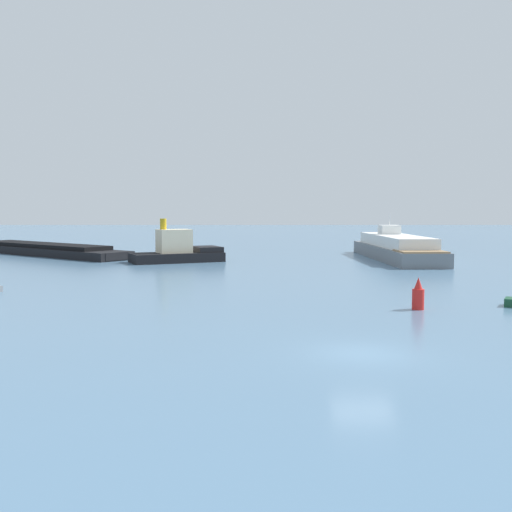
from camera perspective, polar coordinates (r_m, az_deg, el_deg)
The scene contains 5 objects.
ground_plane at distance 25.15m, azimuth 10.39°, elevation -9.11°, with size 400.00×400.00×0.00m, color slate.
tugboat at distance 67.43m, azimuth -7.11°, elevation 0.47°, with size 10.88×7.97×4.84m.
white_riverboat at distance 72.53m, azimuth 13.37°, elevation 0.74°, with size 5.90×24.43×5.32m.
cargo_barge at distance 84.06m, azimuth -20.15°, elevation 0.77°, with size 28.94×24.34×5.60m.
channel_buoy_red at distance 36.50m, azimuth 15.40°, elevation -3.66°, with size 0.70×0.70×1.90m.
Camera 1 is at (-4.37, -24.06, 5.87)m, focal length 42.16 mm.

